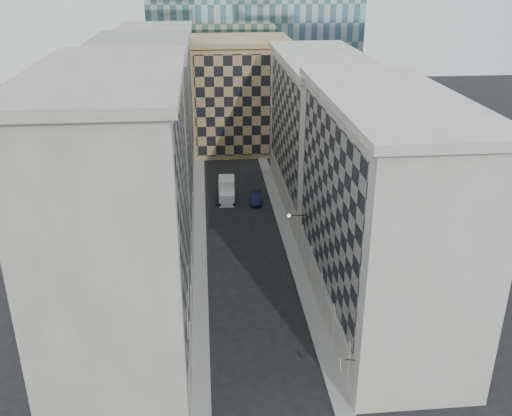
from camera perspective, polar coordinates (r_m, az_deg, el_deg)
sidewalk_west at (r=66.85m, az=-5.62°, el=-3.75°), size 1.50×100.00×0.15m
sidewalk_east at (r=67.51m, az=3.34°, el=-3.38°), size 1.50×100.00×0.15m
bldg_left_a at (r=45.10m, az=-13.30°, el=-1.74°), size 10.80×22.80×23.70m
bldg_left_b at (r=65.70m, az=-10.95°, el=6.05°), size 10.80×22.80×22.70m
bldg_left_c at (r=86.99m, az=-9.72°, el=10.08°), size 10.80×22.80×21.70m
bldg_right_a at (r=51.15m, az=12.33°, el=-0.39°), size 10.80×26.80×20.70m
bldg_right_b at (r=75.93m, az=6.43°, el=7.54°), size 10.80×28.80×19.70m
tan_block at (r=99.82m, az=-1.66°, el=11.30°), size 16.80×14.80×18.80m
flagpoles_left at (r=42.08m, az=-6.84°, el=-9.13°), size 0.10×6.33×2.33m
bracket_lamp at (r=59.39m, az=3.49°, el=-0.76°), size 1.98×0.36×0.36m
box_truck at (r=78.95m, az=-2.94°, el=1.71°), size 2.41×5.40×2.91m
dark_car at (r=78.06m, az=-0.06°, el=1.03°), size 1.74×4.34×1.40m
shop_sign at (r=43.07m, az=8.52°, el=-15.19°), size 1.15×0.66×0.73m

